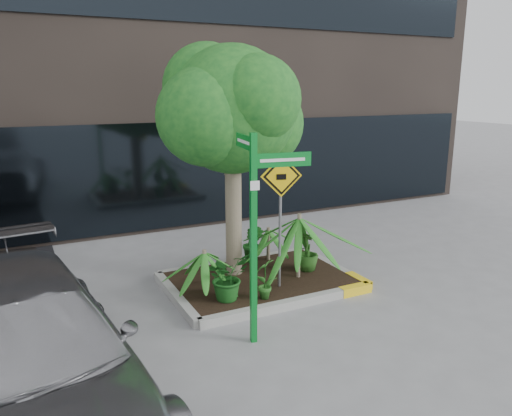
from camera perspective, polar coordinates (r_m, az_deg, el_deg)
name	(u,v)px	position (r m, az deg, el deg)	size (l,w,h in m)	color
ground	(258,293)	(8.89, 0.22, -9.67)	(80.00, 80.00, 0.00)	gray
planter	(263,280)	(9.17, 0.75, -8.23)	(3.35, 2.36, 0.15)	#9E9E99
tree	(232,110)	(8.79, -2.77, 11.14)	(2.86, 2.54, 4.29)	gray
palm_front	(299,218)	(8.88, 4.98, -1.14)	(1.34, 1.34, 1.48)	gray
palm_left	(204,253)	(8.35, -5.93, -5.10)	(0.84, 0.84, 0.93)	gray
palm_back	(268,230)	(9.88, 1.43, -2.50)	(0.75, 0.75, 0.83)	gray
parked_car	(19,357)	(5.95, -25.49, -15.14)	(2.20, 5.42, 1.57)	#9F9EA3
shrub_a	(227,276)	(8.15, -3.30, -7.81)	(0.70, 0.70, 0.78)	#175118
shrub_b	(307,251)	(9.44, 5.88, -4.88)	(0.42, 0.42, 0.76)	#26591A
shrub_c	(265,278)	(8.18, 1.04, -7.96)	(0.38, 0.38, 0.71)	#255F1D
shrub_d	(253,243)	(9.82, -0.34, -4.05)	(0.42, 0.42, 0.76)	#19561A
street_sign_post	(256,216)	(6.74, 0.03, -0.92)	(0.87, 0.95, 2.95)	#0B7C26
cattle_sign	(281,199)	(8.30, 2.85, 1.02)	(0.69, 0.18, 2.30)	slate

